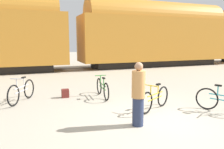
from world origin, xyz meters
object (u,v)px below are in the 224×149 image
object	(u,v)px
freight_train	(73,31)
person_in_tan	(138,94)
bicycle_green	(102,88)
bicycle_yellow	(155,99)
bicycle_silver	(22,91)
bicycle_teal	(223,101)
backpack	(65,93)

from	to	relation	value
freight_train	person_in_tan	distance (m)	12.27
bicycle_green	person_in_tan	size ratio (longest dim) A/B	1.05
freight_train	bicycle_yellow	world-z (taller)	freight_train
bicycle_yellow	bicycle_silver	world-z (taller)	bicycle_silver
bicycle_teal	freight_train	bearing A→B (deg)	100.83
freight_train	bicycle_green	world-z (taller)	freight_train
freight_train	bicycle_silver	size ratio (longest dim) A/B	35.45
bicycle_green	bicycle_teal	world-z (taller)	bicycle_teal
bicycle_yellow	backpack	xyz separation A→B (m)	(-2.48, 2.63, -0.20)
backpack	bicycle_green	bearing A→B (deg)	-17.92
freight_train	bicycle_yellow	bearing A→B (deg)	-87.59
bicycle_green	bicycle_yellow	bearing A→B (deg)	-63.77
bicycle_silver	backpack	world-z (taller)	bicycle_silver
bicycle_teal	bicycle_silver	bearing A→B (deg)	148.94
bicycle_yellow	bicycle_teal	world-z (taller)	bicycle_teal
bicycle_silver	person_in_tan	xyz separation A→B (m)	(2.92, -3.56, 0.45)
bicycle_green	person_in_tan	bearing A→B (deg)	-91.27
bicycle_silver	bicycle_teal	distance (m)	6.89
freight_train	bicycle_silver	world-z (taller)	freight_train
bicycle_green	backpack	size ratio (longest dim) A/B	5.22
bicycle_silver	backpack	bearing A→B (deg)	2.10
bicycle_yellow	person_in_tan	xyz separation A→B (m)	(-1.14, -0.99, 0.47)
bicycle_yellow	bicycle_teal	distance (m)	2.09
freight_train	bicycle_silver	distance (m)	9.59
backpack	bicycle_teal	bearing A→B (deg)	-39.93
bicycle_yellow	freight_train	bearing A→B (deg)	92.41
bicycle_yellow	bicycle_silver	xyz separation A→B (m)	(-4.06, 2.57, 0.02)
backpack	bicycle_yellow	bearing A→B (deg)	-46.73
bicycle_green	freight_train	bearing A→B (deg)	86.11
bicycle_silver	bicycle_teal	xyz separation A→B (m)	(5.90, -3.56, -0.01)
person_in_tan	freight_train	bearing A→B (deg)	0.20
bicycle_yellow	backpack	size ratio (longest dim) A/B	4.61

